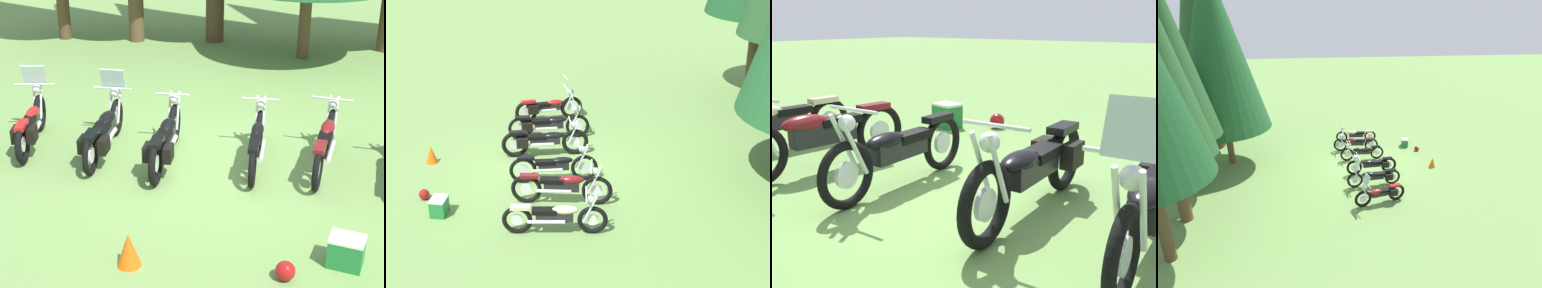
% 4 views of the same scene
% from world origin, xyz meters
% --- Properties ---
extents(ground_plane, '(80.00, 80.00, 0.00)m').
position_xyz_m(ground_plane, '(0.00, 0.00, 0.00)').
color(ground_plane, '#6B934C').
extents(motorcycle_0, '(0.85, 2.13, 1.36)m').
position_xyz_m(motorcycle_0, '(-3.35, -0.07, 0.45)').
color(motorcycle_0, black).
rests_on(motorcycle_0, ground_plane).
extents(motorcycle_1, '(0.72, 2.38, 1.36)m').
position_xyz_m(motorcycle_1, '(-1.94, -0.10, 0.47)').
color(motorcycle_1, black).
rests_on(motorcycle_1, ground_plane).
extents(motorcycle_2, '(0.63, 2.40, 1.02)m').
position_xyz_m(motorcycle_2, '(-0.78, -0.23, 0.45)').
color(motorcycle_2, black).
rests_on(motorcycle_2, ground_plane).
extents(motorcycle_3, '(0.65, 2.25, 1.00)m').
position_xyz_m(motorcycle_3, '(0.76, 0.05, 0.43)').
color(motorcycle_3, black).
rests_on(motorcycle_3, ground_plane).
extents(motorcycle_4, '(0.72, 2.41, 1.02)m').
position_xyz_m(motorcycle_4, '(1.91, 0.21, 0.47)').
color(motorcycle_4, black).
rests_on(motorcycle_4, ground_plane).
extents(picnic_cooler, '(0.51, 0.42, 0.43)m').
position_xyz_m(picnic_cooler, '(2.28, -2.65, 0.21)').
color(picnic_cooler, '#1E7233').
rests_on(picnic_cooler, ground_plane).
extents(traffic_cone, '(0.32, 0.32, 0.48)m').
position_xyz_m(traffic_cone, '(-0.49, -3.25, 0.24)').
color(traffic_cone, '#EA590F').
rests_on(traffic_cone, ground_plane).
extents(dropped_helmet, '(0.26, 0.26, 0.26)m').
position_xyz_m(dropped_helmet, '(1.53, -3.12, 0.13)').
color(dropped_helmet, maroon).
rests_on(dropped_helmet, ground_plane).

